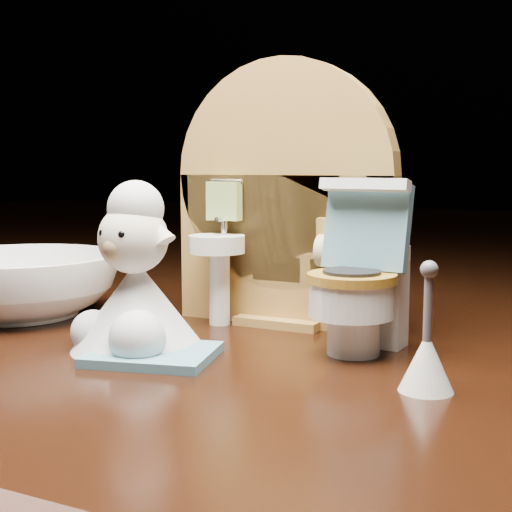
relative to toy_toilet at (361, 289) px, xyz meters
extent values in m
cube|color=#321509|center=(-0.06, -0.03, -0.08)|extent=(2.50, 2.50, 0.10)
cube|color=#A97B38|center=(-0.06, 0.04, 0.01)|extent=(0.13, 0.02, 0.09)
cylinder|color=#A97B38|center=(-0.06, 0.04, 0.05)|extent=(0.13, 0.02, 0.13)
cube|color=#A97B38|center=(-0.06, 0.04, -0.03)|extent=(0.05, 0.04, 0.01)
cylinder|color=white|center=(-0.09, 0.02, -0.01)|extent=(0.01, 0.01, 0.04)
cylinder|color=white|center=(-0.09, 0.02, 0.02)|extent=(0.03, 0.03, 0.01)
cylinder|color=silver|center=(-0.09, 0.03, 0.03)|extent=(0.00, 0.00, 0.01)
cube|color=#9FBA64|center=(-0.09, 0.03, 0.04)|extent=(0.02, 0.01, 0.02)
cube|color=#A97B38|center=(-0.02, 0.03, 0.02)|extent=(0.02, 0.01, 0.02)
cylinder|color=beige|center=(-0.02, 0.02, 0.01)|extent=(0.02, 0.02, 0.02)
cylinder|color=white|center=(0.00, -0.01, -0.02)|extent=(0.03, 0.03, 0.02)
cylinder|color=white|center=(0.00, -0.01, 0.00)|extent=(0.04, 0.04, 0.02)
cylinder|color=#A06E1F|center=(0.00, -0.01, 0.01)|extent=(0.04, 0.04, 0.00)
cube|color=white|center=(0.00, 0.01, -0.01)|extent=(0.04, 0.02, 0.05)
cube|color=#598D9E|center=(0.00, 0.01, 0.03)|extent=(0.04, 0.02, 0.04)
cube|color=white|center=(0.00, 0.00, 0.05)|extent=(0.05, 0.01, 0.01)
cylinder|color=#AFC047|center=(0.01, 0.01, 0.03)|extent=(0.01, 0.01, 0.01)
cube|color=#598D9E|center=(-0.08, -0.06, -0.03)|extent=(0.07, 0.06, 0.00)
cone|color=white|center=(0.04, -0.05, -0.02)|extent=(0.02, 0.02, 0.02)
cylinder|color=#59595B|center=(0.04, -0.05, 0.00)|extent=(0.00, 0.00, 0.03)
sphere|color=#59595B|center=(0.04, -0.05, 0.02)|extent=(0.01, 0.01, 0.01)
cone|color=silver|center=(-0.10, -0.05, -0.01)|extent=(0.07, 0.07, 0.04)
sphere|color=silver|center=(-0.09, -0.07, -0.02)|extent=(0.03, 0.03, 0.03)
sphere|color=silver|center=(-0.12, -0.06, -0.02)|extent=(0.02, 0.02, 0.02)
sphere|color=white|center=(-0.10, -0.05, 0.02)|extent=(0.03, 0.03, 0.03)
sphere|color=tan|center=(-0.10, -0.06, 0.02)|extent=(0.01, 0.01, 0.01)
sphere|color=silver|center=(-0.10, -0.05, 0.04)|extent=(0.03, 0.03, 0.03)
cone|color=white|center=(-0.12, -0.04, 0.03)|extent=(0.02, 0.01, 0.02)
cone|color=white|center=(-0.09, -0.05, 0.03)|extent=(0.02, 0.01, 0.02)
sphere|color=black|center=(-0.11, -0.06, 0.03)|extent=(0.00, 0.00, 0.00)
sphere|color=black|center=(-0.10, -0.06, 0.03)|extent=(0.00, 0.00, 0.00)
imported|color=white|center=(-0.21, -0.01, -0.01)|extent=(0.15, 0.15, 0.04)
camera|label=1|loc=(0.11, -0.33, 0.06)|focal=50.00mm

